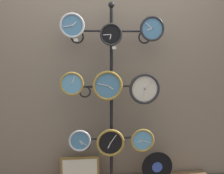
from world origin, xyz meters
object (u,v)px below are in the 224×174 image
Objects in this scene: clock_middle_left at (72,84)px; clock_bottom_left at (80,141)px; clock_bottom_right at (142,140)px; clock_top_left at (72,25)px; clock_middle_center at (108,86)px; clock_bottom_center at (110,143)px; picture_frame at (80,170)px; clock_top_right at (152,29)px; clock_middle_right at (145,89)px; vinyl_record at (157,167)px; display_stand at (111,124)px; clock_top_center at (111,35)px.

clock_middle_left is 1.05× the size of clock_bottom_left.
clock_top_left is at bearing 178.10° from clock_bottom_right.
clock_top_left is 0.67m from clock_middle_center.
clock_bottom_left is 0.77× the size of clock_bottom_center.
clock_bottom_left reaches higher than picture_frame.
clock_top_right is 1.11× the size of clock_bottom_left.
clock_bottom_left is at bearing 179.59° from clock_middle_right.
clock_middle_center is 1.03m from vinyl_record.
clock_middle_center is 0.62m from clock_bottom_left.
display_stand is at bearing 12.52° from clock_middle_left.
clock_middle_left is 0.81× the size of clock_bottom_center.
clock_top_center is 0.41m from clock_top_right.
display_stand is 5.78× the size of vinyl_record.
clock_bottom_right is (0.33, 0.01, -1.07)m from clock_top_center.
clock_top_left reaches higher than clock_top_center.
vinyl_record is at bearing -0.33° from clock_top_right.
clock_top_left is at bearing 177.41° from clock_middle_right.
clock_bottom_center is at bearing -16.26° from picture_frame.
clock_top_left is 0.82× the size of clock_bottom_center.
clock_middle_right is (0.34, -0.00, -0.53)m from clock_top_center.
clock_bottom_center is at bearing -19.17° from clock_middle_center.
vinyl_record is at bearing 0.33° from clock_middle_left.
picture_frame is at bearing 52.23° from clock_middle_left.
clock_top_center reaches higher than clock_bottom_right.
clock_bottom_center is (-0.01, 0.01, -1.08)m from clock_top_center.
clock_middle_right is at bearing -160.52° from clock_top_right.
vinyl_record is (0.16, 0.02, -0.85)m from clock_middle_right.
clock_middle_left is at bearing 179.76° from clock_middle_center.
clock_top_right is 0.74× the size of vinyl_record.
clock_bottom_right is at bearing -8.01° from picture_frame.
clock_middle_center is (0.33, -0.01, -0.58)m from clock_top_left.
clock_middle_right is 0.54m from clock_bottom_right.
vinyl_record is (0.88, 0.01, -0.91)m from clock_middle_left.
clock_top_left is at bearing 175.47° from clock_top_center.
vinyl_record is at bearing 5.09° from clock_bottom_right.
clock_middle_center is 0.95m from picture_frame.
clock_bottom_center is at bearing 136.58° from clock_top_center.
clock_top_center is at bearing -176.95° from clock_top_right.
clock_middle_left is at bearing 178.49° from clock_middle_right.
vinyl_record is (0.50, 0.02, -1.38)m from clock_top_center.
clock_bottom_center is 0.72× the size of picture_frame.
picture_frame is at bearing 55.17° from clock_top_left.
picture_frame is at bearing 163.74° from clock_bottom_center.
clock_top_left is at bearing 179.46° from clock_top_right.
picture_frame is at bearing 171.35° from clock_middle_right.
picture_frame is (-0.66, 0.10, -0.87)m from clock_middle_right.
picture_frame is (0.06, 0.08, -0.93)m from clock_middle_left.
clock_bottom_center is 0.33m from clock_bottom_right.
clock_middle_right is 1.10m from picture_frame.
clock_middle_center is at bearing 2.59° from clock_bottom_left.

